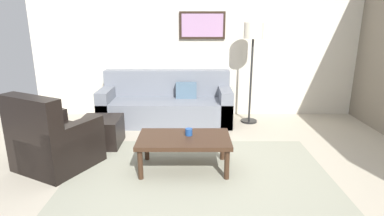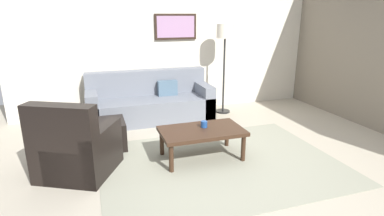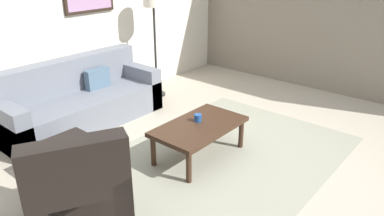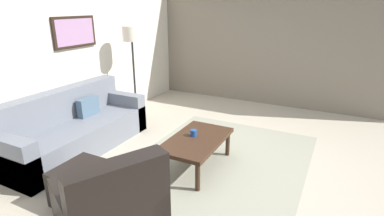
# 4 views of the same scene
# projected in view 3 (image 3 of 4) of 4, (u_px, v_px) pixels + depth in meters

# --- Properties ---
(ground_plane) EXTENTS (8.00, 8.00, 0.00)m
(ground_plane) POSITION_uv_depth(u_px,v_px,m) (224.00, 156.00, 4.32)
(ground_plane) COLOR #B2A893
(rear_partition) EXTENTS (6.00, 0.12, 2.80)m
(rear_partition) POSITION_uv_depth(u_px,v_px,m) (81.00, 14.00, 5.31)
(rear_partition) COLOR silver
(rear_partition) RESTS_ON ground_plane
(stone_feature_panel) EXTENTS (0.12, 5.20, 2.80)m
(stone_feature_panel) POSITION_uv_depth(u_px,v_px,m) (336.00, 8.00, 5.88)
(stone_feature_panel) COLOR slate
(stone_feature_panel) RESTS_ON ground_plane
(area_rug) EXTENTS (3.06, 2.24, 0.01)m
(area_rug) POSITION_uv_depth(u_px,v_px,m) (224.00, 156.00, 4.31)
(area_rug) COLOR gray
(area_rug) RESTS_ON ground_plane
(couch_main) EXTENTS (2.23, 0.86, 0.88)m
(couch_main) POSITION_uv_depth(u_px,v_px,m) (78.00, 102.00, 5.08)
(couch_main) COLOR slate
(couch_main) RESTS_ON ground_plane
(armchair_leather) EXTENTS (1.08, 1.08, 0.95)m
(armchair_leather) POSITION_uv_depth(u_px,v_px,m) (79.00, 197.00, 3.11)
(armchair_leather) COLOR black
(armchair_leather) RESTS_ON ground_plane
(ottoman) EXTENTS (0.56, 0.56, 0.40)m
(ottoman) POSITION_uv_depth(u_px,v_px,m) (71.00, 160.00, 3.85)
(ottoman) COLOR black
(ottoman) RESTS_ON ground_plane
(coffee_table) EXTENTS (1.10, 0.64, 0.41)m
(coffee_table) POSITION_uv_depth(u_px,v_px,m) (199.00, 128.00, 4.19)
(coffee_table) COLOR #382316
(coffee_table) RESTS_ON ground_plane
(cup) EXTENTS (0.09, 0.09, 0.09)m
(cup) POSITION_uv_depth(u_px,v_px,m) (198.00, 118.00, 4.24)
(cup) COLOR #1E478C
(cup) RESTS_ON coffee_table
(lamp_standing) EXTENTS (0.32, 0.32, 1.71)m
(lamp_standing) POSITION_uv_depth(u_px,v_px,m) (154.00, 9.00, 5.63)
(lamp_standing) COLOR black
(lamp_standing) RESTS_ON ground_plane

